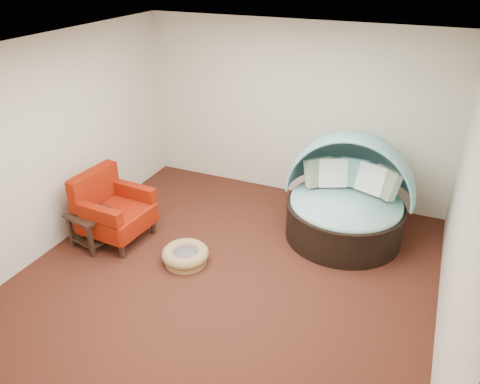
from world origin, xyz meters
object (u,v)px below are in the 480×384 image
at_px(pet_basket, 185,255).
at_px(side_table, 93,224).
at_px(red_armchair, 112,209).
at_px(canopy_daybed, 348,191).

relative_size(pet_basket, side_table, 1.16).
xyz_separation_m(red_armchair, side_table, (-0.16, -0.26, -0.13)).
xyz_separation_m(canopy_daybed, pet_basket, (-1.76, -1.55, -0.59)).
bearing_deg(red_armchair, pet_basket, -2.38).
bearing_deg(canopy_daybed, pet_basket, -140.64).
distance_m(canopy_daybed, pet_basket, 2.42).
distance_m(pet_basket, side_table, 1.40).
bearing_deg(canopy_daybed, red_armchair, -156.53).
height_order(pet_basket, side_table, side_table).
height_order(pet_basket, red_armchair, red_armchair).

